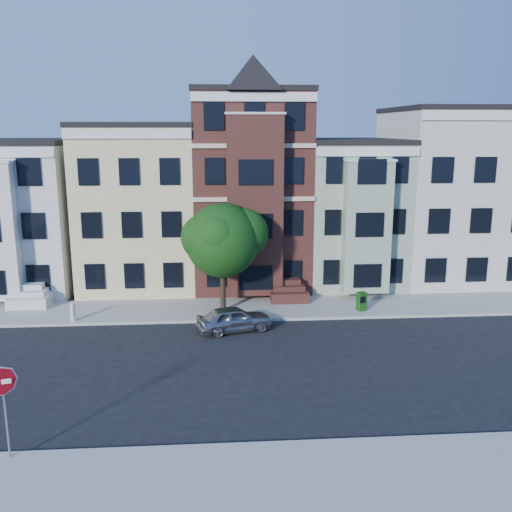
{
  "coord_description": "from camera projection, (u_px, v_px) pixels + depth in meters",
  "views": [
    {
      "loc": [
        -2.29,
        -22.45,
        9.96
      ],
      "look_at": [
        -0.41,
        3.12,
        4.2
      ],
      "focal_mm": 40.0,
      "sensor_mm": 36.0,
      "label": 1
    }
  ],
  "objects": [
    {
      "name": "near_sidewalk",
      "position": [
        298.0,
        480.0,
        16.39
      ],
      "size": [
        60.0,
        4.0,
        0.15
      ],
      "primitive_type": "cube",
      "color": "#9E9B93",
      "rests_on": "ground"
    },
    {
      "name": "house_white",
      "position": [
        14.0,
        216.0,
        36.24
      ],
      "size": [
        8.0,
        9.0,
        9.0
      ],
      "primitive_type": "cube",
      "color": "silver",
      "rests_on": "ground"
    },
    {
      "name": "house_cream",
      "position": [
        451.0,
        196.0,
        38.06
      ],
      "size": [
        8.0,
        9.0,
        11.0
      ],
      "primitive_type": "cube",
      "color": "beige",
      "rests_on": "ground"
    },
    {
      "name": "house_brown",
      "position": [
        249.0,
        191.0,
        36.99
      ],
      "size": [
        7.0,
        9.0,
        12.0
      ],
      "primitive_type": "cube",
      "color": "#421F19",
      "rests_on": "ground"
    },
    {
      "name": "fire_hydrant",
      "position": [
        73.0,
        314.0,
        29.58
      ],
      "size": [
        0.28,
        0.28,
        0.77
      ],
      "primitive_type": "cylinder",
      "rotation": [
        0.0,
        0.0,
        0.02
      ],
      "color": "beige",
      "rests_on": "far_sidewalk"
    },
    {
      "name": "street_tree",
      "position": [
        222.0,
        245.0,
        30.56
      ],
      "size": [
        7.18,
        7.18,
        7.33
      ],
      "primitive_type": null,
      "rotation": [
        0.0,
        0.0,
        0.15
      ],
      "color": "#1B5315",
      "rests_on": "far_sidewalk"
    },
    {
      "name": "far_sidewalk",
      "position": [
        257.0,
        309.0,
        31.96
      ],
      "size": [
        60.0,
        4.0,
        0.15
      ],
      "primitive_type": "cube",
      "color": "#9E9B93",
      "rests_on": "ground"
    },
    {
      "name": "stop_sign",
      "position": [
        5.0,
        407.0,
        17.05
      ],
      "size": [
        0.91,
        0.38,
        3.32
      ],
      "primitive_type": null,
      "rotation": [
        0.0,
        0.0,
        0.29
      ],
      "color": "#B80912",
      "rests_on": "near_sidewalk"
    },
    {
      "name": "parked_car",
      "position": [
        234.0,
        319.0,
        28.5
      ],
      "size": [
        4.02,
        2.46,
        1.28
      ],
      "primitive_type": "imported",
      "rotation": [
        0.0,
        0.0,
        1.84
      ],
      "color": "gray",
      "rests_on": "ground"
    },
    {
      "name": "ground",
      "position": [
        271.0,
        368.0,
        24.19
      ],
      "size": [
        120.0,
        120.0,
        0.0
      ],
      "primitive_type": "plane",
      "color": "black"
    },
    {
      "name": "house_green",
      "position": [
        347.0,
        212.0,
        37.78
      ],
      "size": [
        6.0,
        9.0,
        9.0
      ],
      "primitive_type": "cube",
      "color": "#95A58B",
      "rests_on": "ground"
    },
    {
      "name": "newspaper_box",
      "position": [
        362.0,
        301.0,
        31.29
      ],
      "size": [
        0.58,
        0.55,
        1.03
      ],
      "primitive_type": "cube",
      "rotation": [
        0.0,
        0.0,
        0.36
      ],
      "color": "#195215",
      "rests_on": "far_sidewalk"
    },
    {
      "name": "house_yellow",
      "position": [
        141.0,
        207.0,
        36.71
      ],
      "size": [
        7.0,
        9.0,
        10.0
      ],
      "primitive_type": "cube",
      "color": "beige",
      "rests_on": "ground"
    }
  ]
}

